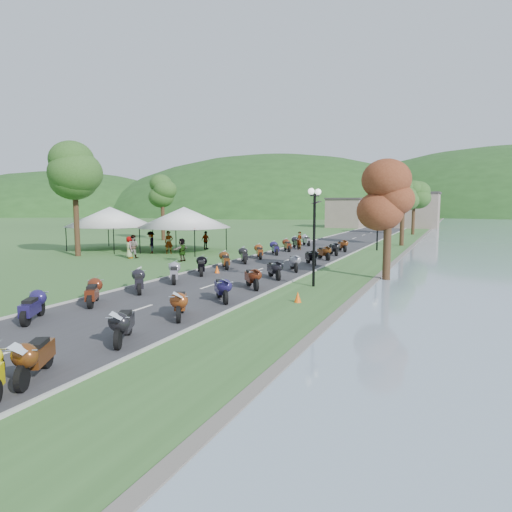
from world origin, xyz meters
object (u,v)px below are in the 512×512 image
at_px(pedestrian_a, 169,254).
at_px(pedestrian_b, 133,258).
at_px(pedestrian_c, 151,253).
at_px(vendor_tent_main, 184,230).

relative_size(pedestrian_a, pedestrian_b, 1.07).
bearing_deg(pedestrian_a, pedestrian_c, 151.01).
bearing_deg(pedestrian_b, pedestrian_a, -111.96).
relative_size(vendor_tent_main, pedestrian_a, 2.78).
xyz_separation_m(vendor_tent_main, pedestrian_b, (-1.25, -5.47, -2.00)).
distance_m(pedestrian_a, pedestrian_b, 3.82).
height_order(vendor_tent_main, pedestrian_b, vendor_tent_main).
bearing_deg(pedestrian_c, vendor_tent_main, 100.78).
height_order(vendor_tent_main, pedestrian_a, vendor_tent_main).
distance_m(vendor_tent_main, pedestrian_b, 5.96).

